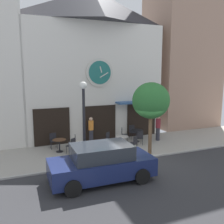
% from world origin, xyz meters
% --- Properties ---
extents(ground_plane, '(27.80, 11.10, 0.13)m').
position_xyz_m(ground_plane, '(0.00, -1.18, -0.02)').
color(ground_plane, '#9E998E').
extents(clock_building, '(9.38, 3.73, 9.82)m').
position_xyz_m(clock_building, '(-0.67, 5.55, 5.09)').
color(clock_building, silver).
rests_on(clock_building, ground_plane).
extents(neighbor_building_right, '(5.29, 4.32, 15.90)m').
position_xyz_m(neighbor_building_right, '(7.37, 6.50, 7.95)').
color(neighbor_building_right, '#9E7A66').
rests_on(neighbor_building_right, ground_plane).
extents(street_lamp, '(0.36, 0.36, 4.03)m').
position_xyz_m(street_lamp, '(-2.70, 0.93, 2.05)').
color(street_lamp, black).
rests_on(street_lamp, ground_plane).
extents(street_tree, '(2.06, 1.86, 3.95)m').
position_xyz_m(street_tree, '(0.93, 0.56, 2.95)').
color(street_tree, brown).
rests_on(street_tree, ground_plane).
extents(cafe_table_near_curb, '(0.76, 0.76, 0.73)m').
position_xyz_m(cafe_table_near_curb, '(-3.65, 2.77, 0.53)').
color(cafe_table_near_curb, black).
rests_on(cafe_table_near_curb, ground_plane).
extents(cafe_table_center_right, '(0.75, 0.75, 0.76)m').
position_xyz_m(cafe_table_center_right, '(-0.14, 1.92, 0.55)').
color(cafe_table_center_right, black).
rests_on(cafe_table_center_right, ground_plane).
extents(cafe_table_near_door, '(0.79, 0.79, 0.77)m').
position_xyz_m(cafe_table_near_door, '(1.39, 2.96, 0.58)').
color(cafe_table_near_door, black).
rests_on(cafe_table_near_door, ground_plane).
extents(cafe_chair_corner, '(0.43, 0.43, 0.90)m').
position_xyz_m(cafe_chair_corner, '(1.46, 3.76, 0.53)').
color(cafe_chair_corner, black).
rests_on(cafe_chair_corner, ground_plane).
extents(cafe_chair_facing_wall, '(0.55, 0.55, 0.90)m').
position_xyz_m(cafe_chair_facing_wall, '(0.28, 1.23, 0.53)').
color(cafe_chair_facing_wall, black).
rests_on(cafe_chair_facing_wall, ground_plane).
extents(cafe_chair_curbside, '(0.48, 0.48, 0.90)m').
position_xyz_m(cafe_chair_curbside, '(-2.84, 2.75, 0.53)').
color(cafe_chair_curbside, black).
rests_on(cafe_chair_curbside, ground_plane).
extents(cafe_chair_left_end, '(0.43, 0.43, 0.90)m').
position_xyz_m(cafe_chair_left_end, '(-3.85, 3.61, 0.53)').
color(cafe_chair_left_end, black).
rests_on(cafe_chair_left_end, ground_plane).
extents(cafe_chair_mid_row, '(0.56, 0.56, 0.90)m').
position_xyz_m(cafe_chair_mid_row, '(-3.06, 2.17, 0.53)').
color(cafe_chair_mid_row, black).
rests_on(cafe_chair_mid_row, ground_plane).
extents(cafe_chair_under_awning, '(0.53, 0.53, 0.90)m').
position_xyz_m(cafe_chair_under_awning, '(0.58, 3.29, 0.53)').
color(cafe_chair_under_awning, black).
rests_on(cafe_chair_under_awning, ground_plane).
extents(cafe_chair_outer, '(0.48, 0.48, 0.90)m').
position_xyz_m(cafe_chair_outer, '(1.18, 2.21, 0.53)').
color(cafe_chair_outer, black).
rests_on(cafe_chair_outer, ground_plane).
extents(cafe_chair_facing_street, '(0.56, 0.56, 0.90)m').
position_xyz_m(cafe_chair_facing_street, '(-0.70, 2.55, 0.53)').
color(cafe_chair_facing_street, black).
rests_on(cafe_chair_facing_street, ground_plane).
extents(pedestrian_maroon, '(0.45, 0.45, 1.67)m').
position_xyz_m(pedestrian_maroon, '(2.83, 2.73, 0.86)').
color(pedestrian_maroon, '#2D2D38').
rests_on(pedestrian_maroon, ground_plane).
extents(pedestrian_orange, '(0.44, 0.44, 1.67)m').
position_xyz_m(pedestrian_orange, '(-1.45, 3.80, 0.86)').
color(pedestrian_orange, '#2D2D38').
rests_on(pedestrian_orange, ground_plane).
extents(parked_car_navy, '(4.32, 2.06, 1.55)m').
position_xyz_m(parked_car_navy, '(-2.68, -1.62, 0.76)').
color(parked_car_navy, navy).
rests_on(parked_car_navy, ground_plane).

